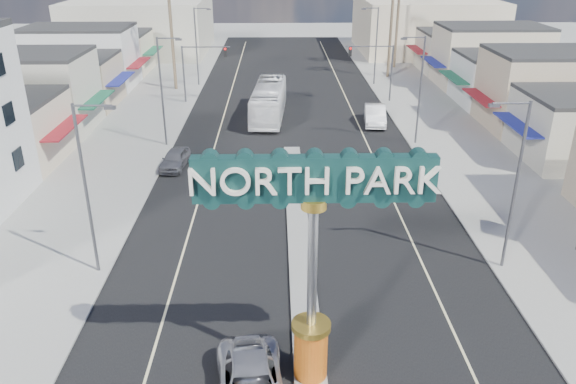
{
  "coord_description": "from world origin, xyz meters",
  "views": [
    {
      "loc": [
        -1.24,
        -15.29,
        15.7
      ],
      "look_at": [
        -0.72,
        9.67,
        4.62
      ],
      "focal_mm": 35.0,
      "sensor_mm": 36.0,
      "label": 1
    }
  ],
  "objects_px": {
    "streetlight_r_mid": "(419,85)",
    "car_parked_right": "(375,115)",
    "streetlight_r_far": "(375,42)",
    "city_bus": "(269,101)",
    "streetlight_r_near": "(514,179)",
    "streetlight_l_near": "(88,183)",
    "streetlight_l_far": "(198,43)",
    "gateway_sign": "(313,246)",
    "streetlight_l_mid": "(163,87)",
    "car_parked_left": "(175,159)",
    "traffic_signal_right": "(375,62)",
    "traffic_signal_left": "(200,63)"
  },
  "relations": [
    {
      "from": "streetlight_l_near",
      "to": "city_bus",
      "type": "height_order",
      "value": "streetlight_l_near"
    },
    {
      "from": "streetlight_r_mid",
      "to": "streetlight_l_far",
      "type": "bearing_deg",
      "value": 133.48
    },
    {
      "from": "car_parked_left",
      "to": "streetlight_r_mid",
      "type": "bearing_deg",
      "value": 22.15
    },
    {
      "from": "car_parked_left",
      "to": "traffic_signal_right",
      "type": "bearing_deg",
      "value": 53.81
    },
    {
      "from": "gateway_sign",
      "to": "streetlight_l_near",
      "type": "height_order",
      "value": "gateway_sign"
    },
    {
      "from": "streetlight_l_near",
      "to": "car_parked_left",
      "type": "bearing_deg",
      "value": 84.5
    },
    {
      "from": "streetlight_r_near",
      "to": "car_parked_right",
      "type": "xyz_separation_m",
      "value": [
        -2.38,
        25.83,
        -4.18
      ]
    },
    {
      "from": "streetlight_l_near",
      "to": "streetlight_r_far",
      "type": "height_order",
      "value": "same"
    },
    {
      "from": "streetlight_r_mid",
      "to": "car_parked_right",
      "type": "distance_m",
      "value": 7.56
    },
    {
      "from": "streetlight_l_mid",
      "to": "car_parked_right",
      "type": "bearing_deg",
      "value": 17.52
    },
    {
      "from": "streetlight_r_far",
      "to": "car_parked_right",
      "type": "relative_size",
      "value": 1.67
    },
    {
      "from": "streetlight_r_mid",
      "to": "car_parked_right",
      "type": "height_order",
      "value": "streetlight_r_mid"
    },
    {
      "from": "gateway_sign",
      "to": "streetlight_l_near",
      "type": "xyz_separation_m",
      "value": [
        -10.43,
        8.02,
        -0.86
      ]
    },
    {
      "from": "streetlight_l_near",
      "to": "streetlight_l_far",
      "type": "distance_m",
      "value": 42.0
    },
    {
      "from": "streetlight_r_mid",
      "to": "streetlight_r_near",
      "type": "bearing_deg",
      "value": -90.0
    },
    {
      "from": "traffic_signal_right",
      "to": "streetlight_r_mid",
      "type": "relative_size",
      "value": 0.67
    },
    {
      "from": "traffic_signal_left",
      "to": "traffic_signal_right",
      "type": "xyz_separation_m",
      "value": [
        18.37,
        0.0,
        0.0
      ]
    },
    {
      "from": "traffic_signal_right",
      "to": "streetlight_r_far",
      "type": "bearing_deg",
      "value": 81.14
    },
    {
      "from": "traffic_signal_left",
      "to": "traffic_signal_right",
      "type": "bearing_deg",
      "value": 0.0
    },
    {
      "from": "streetlight_r_near",
      "to": "city_bus",
      "type": "relative_size",
      "value": 0.76
    },
    {
      "from": "streetlight_l_near",
      "to": "streetlight_r_far",
      "type": "bearing_deg",
      "value": 63.58
    },
    {
      "from": "streetlight_r_mid",
      "to": "streetlight_l_near",
      "type": "bearing_deg",
      "value": -136.21
    },
    {
      "from": "traffic_signal_right",
      "to": "streetlight_r_near",
      "type": "distance_m",
      "value": 34.03
    },
    {
      "from": "streetlight_l_mid",
      "to": "streetlight_l_far",
      "type": "xyz_separation_m",
      "value": [
        0.0,
        22.0,
        0.0
      ]
    },
    {
      "from": "city_bus",
      "to": "streetlight_l_near",
      "type": "bearing_deg",
      "value": -102.63
    },
    {
      "from": "traffic_signal_right",
      "to": "streetlight_r_near",
      "type": "bearing_deg",
      "value": -87.9
    },
    {
      "from": "traffic_signal_left",
      "to": "car_parked_right",
      "type": "height_order",
      "value": "traffic_signal_left"
    },
    {
      "from": "streetlight_r_mid",
      "to": "city_bus",
      "type": "xyz_separation_m",
      "value": [
        -12.43,
        8.38,
        -3.41
      ]
    },
    {
      "from": "gateway_sign",
      "to": "car_parked_right",
      "type": "bearing_deg",
      "value": 76.62
    },
    {
      "from": "gateway_sign",
      "to": "traffic_signal_left",
      "type": "xyz_separation_m",
      "value": [
        -9.18,
        42.02,
        -1.65
      ]
    },
    {
      "from": "streetlight_r_near",
      "to": "traffic_signal_left",
      "type": "bearing_deg",
      "value": 119.99
    },
    {
      "from": "city_bus",
      "to": "traffic_signal_right",
      "type": "bearing_deg",
      "value": 30.56
    },
    {
      "from": "streetlight_r_far",
      "to": "city_bus",
      "type": "height_order",
      "value": "streetlight_r_far"
    },
    {
      "from": "streetlight_l_far",
      "to": "streetlight_r_mid",
      "type": "relative_size",
      "value": 1.0
    },
    {
      "from": "traffic_signal_right",
      "to": "streetlight_r_mid",
      "type": "distance_m",
      "value": 14.07
    },
    {
      "from": "streetlight_l_mid",
      "to": "streetlight_r_near",
      "type": "relative_size",
      "value": 1.0
    },
    {
      "from": "streetlight_l_mid",
      "to": "streetlight_r_far",
      "type": "relative_size",
      "value": 1.0
    },
    {
      "from": "streetlight_l_near",
      "to": "car_parked_left",
      "type": "height_order",
      "value": "streetlight_l_near"
    },
    {
      "from": "traffic_signal_left",
      "to": "streetlight_r_far",
      "type": "relative_size",
      "value": 0.67
    },
    {
      "from": "streetlight_l_far",
      "to": "car_parked_left",
      "type": "distance_m",
      "value": 27.51
    },
    {
      "from": "car_parked_left",
      "to": "car_parked_right",
      "type": "relative_size",
      "value": 0.77
    },
    {
      "from": "traffic_signal_left",
      "to": "streetlight_r_mid",
      "type": "bearing_deg",
      "value": -35.5
    },
    {
      "from": "gateway_sign",
      "to": "streetlight_l_mid",
      "type": "xyz_separation_m",
      "value": [
        -10.43,
        28.02,
        -0.86
      ]
    },
    {
      "from": "streetlight_r_near",
      "to": "streetlight_l_near",
      "type": "bearing_deg",
      "value": 180.0
    },
    {
      "from": "traffic_signal_right",
      "to": "streetlight_l_near",
      "type": "distance_m",
      "value": 39.26
    },
    {
      "from": "gateway_sign",
      "to": "traffic_signal_right",
      "type": "height_order",
      "value": "gateway_sign"
    },
    {
      "from": "streetlight_l_near",
      "to": "car_parked_left",
      "type": "distance_m",
      "value": 15.57
    },
    {
      "from": "streetlight_r_far",
      "to": "car_parked_right",
      "type": "distance_m",
      "value": 16.87
    },
    {
      "from": "streetlight_r_far",
      "to": "car_parked_left",
      "type": "relative_size",
      "value": 2.17
    },
    {
      "from": "streetlight_l_near",
      "to": "streetlight_r_near",
      "type": "relative_size",
      "value": 1.0
    }
  ]
}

